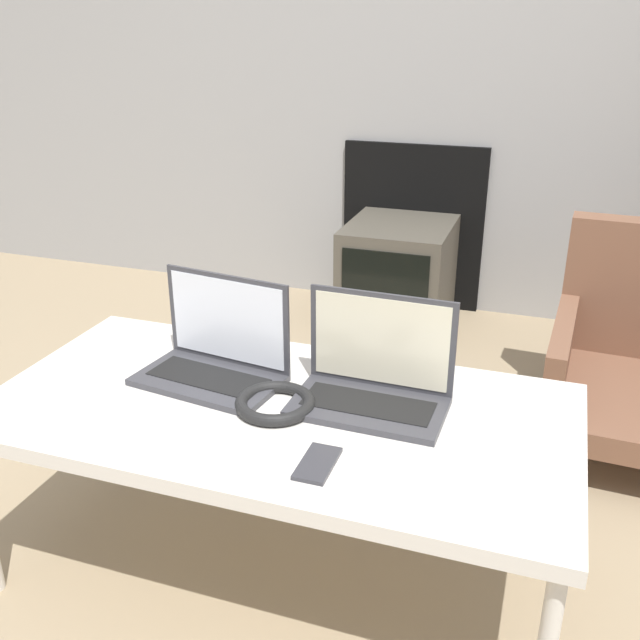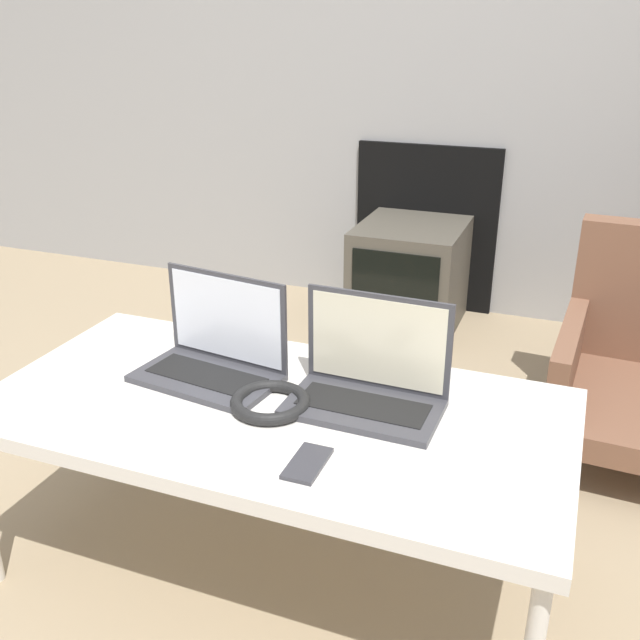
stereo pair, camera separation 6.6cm
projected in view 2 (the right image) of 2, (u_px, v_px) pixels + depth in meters
The scene contains 8 objects.
ground_plane at pixel (244, 620), 1.66m from camera, with size 14.00×14.00×0.00m, color #998466.
wall_back at pixel (460, 19), 3.00m from camera, with size 7.00×0.08×2.60m.
table at pixel (274, 417), 1.66m from camera, with size 1.35×0.67×0.47m.
laptop_left at pixel (215, 352), 1.76m from camera, with size 0.37×0.25×0.25m.
laptop_right at pixel (369, 379), 1.63m from camera, with size 0.35×0.21×0.25m.
headphones at pixel (271, 402), 1.62m from camera, with size 0.18×0.18×0.03m.
phone at pixel (308, 463), 1.42m from camera, with size 0.07×0.13×0.01m.
tv at pixel (409, 276), 3.18m from camera, with size 0.45×0.51×0.47m.
Camera 2 is at (0.62, -1.11, 1.29)m, focal length 40.00 mm.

